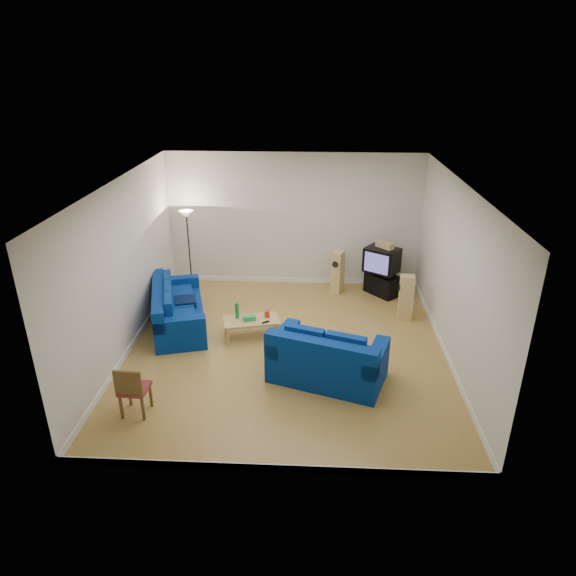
{
  "coord_description": "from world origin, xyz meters",
  "views": [
    {
      "loc": [
        0.46,
        -8.56,
        5.08
      ],
      "look_at": [
        0.0,
        0.4,
        1.1
      ],
      "focal_mm": 32.0,
      "sensor_mm": 36.0,
      "label": 1
    }
  ],
  "objects_px": {
    "sofa_three_seat": "(176,312)",
    "sofa_loveseat": "(326,362)",
    "television": "(382,260)",
    "tv_stand": "(382,284)",
    "coffee_table": "(251,322)"
  },
  "relations": [
    {
      "from": "television",
      "to": "tv_stand",
      "type": "bearing_deg",
      "value": 60.01
    },
    {
      "from": "coffee_table",
      "to": "sofa_three_seat",
      "type": "bearing_deg",
      "value": 166.37
    },
    {
      "from": "sofa_three_seat",
      "to": "coffee_table",
      "type": "height_order",
      "value": "sofa_three_seat"
    },
    {
      "from": "coffee_table",
      "to": "tv_stand",
      "type": "xyz_separation_m",
      "value": [
        2.85,
        2.25,
        -0.1
      ]
    },
    {
      "from": "sofa_three_seat",
      "to": "sofa_loveseat",
      "type": "height_order",
      "value": "sofa_loveseat"
    },
    {
      "from": "sofa_loveseat",
      "to": "television",
      "type": "relative_size",
      "value": 2.37
    },
    {
      "from": "sofa_three_seat",
      "to": "tv_stand",
      "type": "xyz_separation_m",
      "value": [
        4.47,
        1.85,
        -0.08
      ]
    },
    {
      "from": "television",
      "to": "sofa_loveseat",
      "type": "bearing_deg",
      "value": -76.55
    },
    {
      "from": "coffee_table",
      "to": "tv_stand",
      "type": "relative_size",
      "value": 1.48
    },
    {
      "from": "tv_stand",
      "to": "sofa_loveseat",
      "type": "bearing_deg",
      "value": -61.04
    },
    {
      "from": "sofa_loveseat",
      "to": "television",
      "type": "distance_m",
      "value": 3.91
    },
    {
      "from": "tv_stand",
      "to": "television",
      "type": "height_order",
      "value": "television"
    },
    {
      "from": "sofa_three_seat",
      "to": "sofa_loveseat",
      "type": "xyz_separation_m",
      "value": [
        3.08,
        -1.83,
        0.04
      ]
    },
    {
      "from": "sofa_three_seat",
      "to": "coffee_table",
      "type": "relative_size",
      "value": 2.05
    },
    {
      "from": "sofa_three_seat",
      "to": "television",
      "type": "height_order",
      "value": "television"
    }
  ]
}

